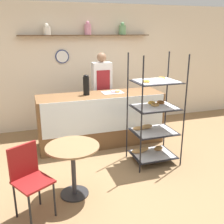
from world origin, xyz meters
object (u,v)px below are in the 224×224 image
coffee_carafe (86,85)px  cafe_chair (28,174)px  pastry_rack (153,120)px  person_worker (102,90)px  donut_tray_counter (114,92)px  cafe_table (73,158)px

coffee_carafe → cafe_chair: bearing=-121.8°
pastry_rack → coffee_carafe: (-0.87, 1.03, 0.44)m
person_worker → donut_tray_counter: 0.54m
pastry_rack → cafe_table: size_ratio=2.52×
person_worker → cafe_table: person_worker is taller
coffee_carafe → person_worker: bearing=49.8°
pastry_rack → person_worker: bearing=105.0°
cafe_table → coffee_carafe: bearing=70.6°
person_worker → cafe_chair: size_ratio=1.94×
cafe_chair → coffee_carafe: (1.12, 1.80, 0.63)m
pastry_rack → cafe_chair: 2.14m
person_worker → pastry_rack: bearing=-75.0°
person_worker → donut_tray_counter: size_ratio=4.30×
cafe_table → coffee_carafe: (0.56, 1.58, 0.63)m
cafe_table → cafe_chair: size_ratio=0.81×
donut_tray_counter → cafe_table: bearing=-124.8°
pastry_rack → donut_tray_counter: size_ratio=4.54×
cafe_table → cafe_chair: (-0.56, -0.23, 0.00)m
coffee_carafe → pastry_rack: bearing=-49.7°
person_worker → cafe_table: (-1.01, -2.12, -0.40)m
pastry_rack → cafe_table: (-1.43, -0.55, -0.19)m
cafe_chair → donut_tray_counter: size_ratio=2.21×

